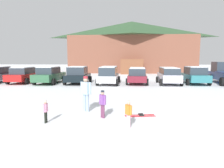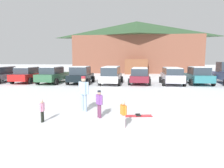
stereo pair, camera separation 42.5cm
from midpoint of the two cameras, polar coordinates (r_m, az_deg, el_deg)
name	(u,v)px [view 2 (the right image)]	position (r m, az deg, el deg)	size (l,w,h in m)	color
ground	(26,165)	(5.35, -21.19, -20.89)	(160.00, 160.00, 0.00)	white
ski_lodge	(136,47)	(37.92, 7.27, 10.55)	(22.62, 11.64, 9.25)	brown
parked_red_sedan	(28,75)	(22.58, -22.45, 2.51)	(2.21, 4.49, 1.62)	red
parked_green_coupe	(53,75)	(21.09, -16.03, 2.55)	(2.37, 4.60, 1.69)	#316241
parked_black_sedan	(81,75)	(20.18, -8.31, 2.58)	(2.29, 4.03, 1.73)	black
parked_white_suv	(111,75)	(19.61, 0.42, 2.72)	(2.22, 4.70, 1.72)	white
parked_maroon_van	(140,75)	(19.89, 8.59, 2.54)	(2.35, 4.17, 1.61)	maroon
parked_silver_wagon	(172,75)	(20.07, 17.33, 2.39)	(2.20, 4.17, 1.64)	silver
parked_teal_hatchback	(198,75)	(21.14, 23.96, 2.24)	(2.25, 4.06, 1.72)	teal
skier_child_in_orange_jacket	(123,113)	(7.24, 4.97, -8.15)	(0.25, 0.32, 0.99)	#EBB7CD
skier_adult_in_blue_parka	(84,92)	(9.42, -6.82, -2.18)	(0.54, 0.42, 1.67)	#9DB6D4
skier_child_in_purple_jacket	(99,102)	(8.40, -2.21, -5.27)	(0.30, 0.37, 1.16)	#6F3658
skier_child_in_pink_snowsuit	(42,109)	(8.25, -17.95, -6.95)	(0.13, 0.33, 0.89)	black
pair_of_skis	(137,116)	(8.86, 8.65, -8.93)	(1.33, 0.46, 0.08)	red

